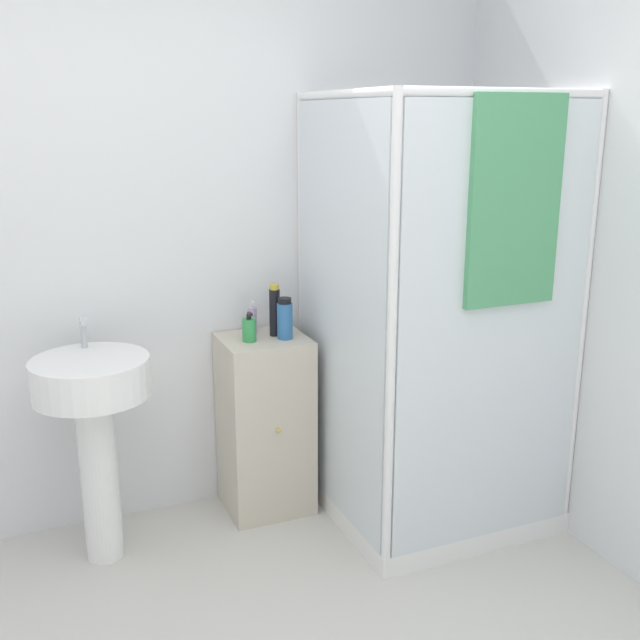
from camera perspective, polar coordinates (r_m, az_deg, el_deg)
wall_back at (r=3.26m, az=-14.64°, el=5.89°), size 6.40×0.06×2.50m
shower_enclosure at (r=3.32m, az=8.24°, el=-6.92°), size 0.91×0.94×1.85m
vanity_cabinet at (r=3.42m, az=-4.20°, el=-7.92°), size 0.37×0.36×0.82m
sink at (r=3.08m, az=-16.86°, el=-6.69°), size 0.45×0.45×0.99m
soap_dispenser at (r=3.22m, az=-5.42°, el=-0.73°), size 0.06×0.06×0.13m
shampoo_bottle_tall_black at (r=3.29m, az=-3.48°, el=0.72°), size 0.05×0.05×0.23m
shampoo_bottle_blue at (r=3.24m, az=-2.70°, el=0.08°), size 0.07×0.07×0.18m
lotion_bottle_white at (r=3.33m, az=-5.18°, el=-0.02°), size 0.04×0.04×0.15m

